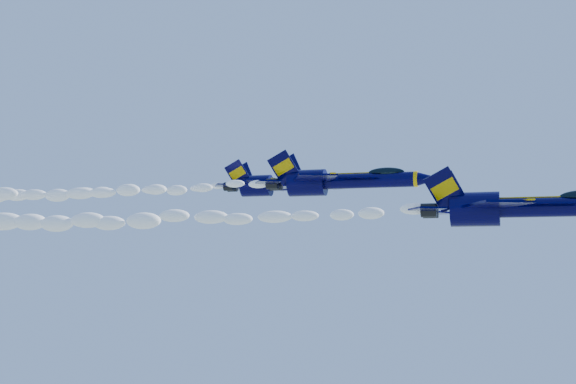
# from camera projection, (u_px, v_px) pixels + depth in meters

# --- Properties ---
(jet_lead) EXTENTS (17.21, 14.12, 6.40)m
(jet_lead) POSITION_uv_depth(u_px,v_px,m) (522.00, 207.00, 60.19)
(jet_lead) COLOR black
(smoke_trail_jet_lead) EXTENTS (63.72, 2.33, 2.10)m
(smoke_trail_jet_lead) POSITION_uv_depth(u_px,v_px,m) (63.00, 222.00, 71.21)
(smoke_trail_jet_lead) COLOR white
(jet_second) EXTENTS (16.72, 13.72, 6.21)m
(jet_second) POSITION_uv_depth(u_px,v_px,m) (341.00, 181.00, 76.26)
(jet_second) COLOR black
(jet_third) EXTENTS (15.23, 12.50, 5.66)m
(jet_third) POSITION_uv_depth(u_px,v_px,m) (283.00, 184.00, 86.69)
(jet_third) COLOR black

